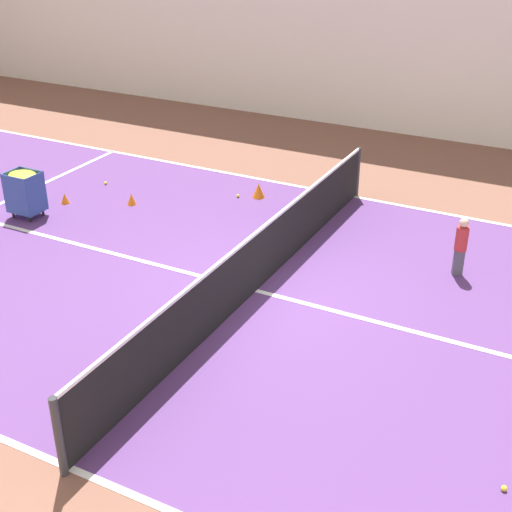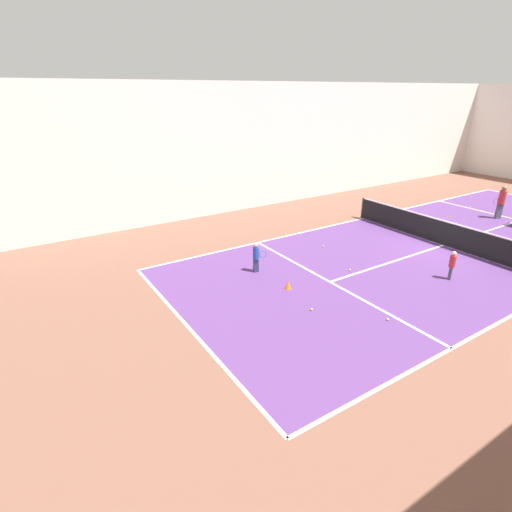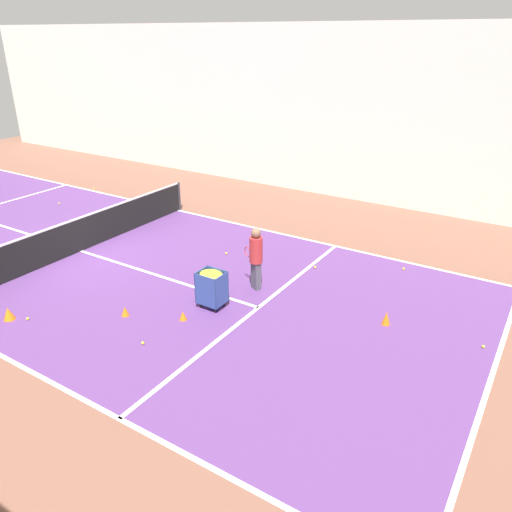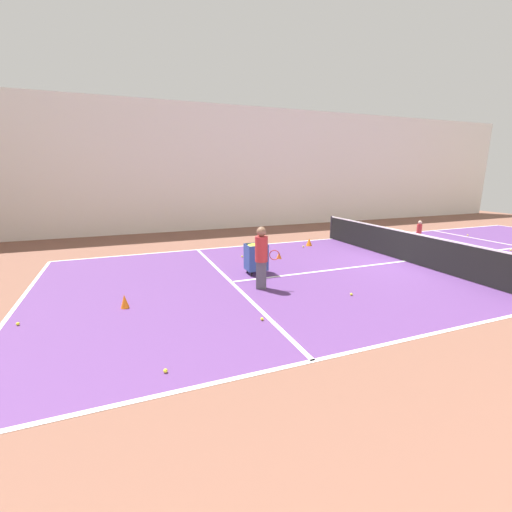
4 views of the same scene
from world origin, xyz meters
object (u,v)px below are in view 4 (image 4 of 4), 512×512
Objects in this scene: child_midcourt at (419,231)px; training_cone_1 at (125,301)px; coach_at_net at (261,254)px; ball_cart at (256,252)px; tennis_net at (406,246)px.

child_midcourt is 12.72m from training_cone_1.
coach_at_net reaches higher than training_cone_1.
ball_cart is at bearing -68.99° from training_cone_1.
coach_at_net is 1.61× the size of child_midcourt.
child_midcourt is 8.54m from ball_cart.
coach_at_net is at bearing -6.01° from child_midcourt.
ball_cart reaches higher than training_cone_1.
child_midcourt is at bearing 45.00° from coach_at_net.
child_midcourt is (2.13, -2.83, 0.05)m from tennis_net.
coach_at_net is 9.29m from child_midcourt.
ball_cart is (-1.56, 8.40, 0.07)m from child_midcourt.
child_midcourt is 1.10× the size of ball_cart.
tennis_net is at bearing -95.78° from ball_cart.
tennis_net is 9.88× the size of ball_cart.
child_midcourt is (2.97, -8.79, -0.38)m from coach_at_net.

